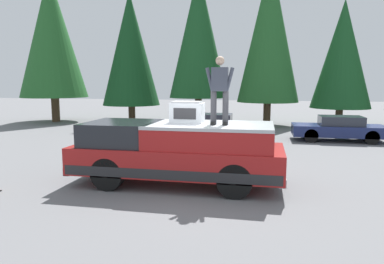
{
  "coord_description": "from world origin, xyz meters",
  "views": [
    {
      "loc": [
        -8.66,
        -1.55,
        2.71
      ],
      "look_at": [
        0.77,
        0.37,
        1.35
      ],
      "focal_mm": 33.08,
      "sensor_mm": 36.0,
      "label": 1
    }
  ],
  "objects_px": {
    "person_on_truck_bed": "(220,89)",
    "compressor_unit": "(187,112)",
    "pickup_truck": "(177,152)",
    "parked_car_navy": "(339,129)",
    "parked_car_black": "(211,125)"
  },
  "relations": [
    {
      "from": "person_on_truck_bed",
      "to": "compressor_unit",
      "type": "bearing_deg",
      "value": 69.61
    },
    {
      "from": "person_on_truck_bed",
      "to": "pickup_truck",
      "type": "bearing_deg",
      "value": 82.17
    },
    {
      "from": "person_on_truck_bed",
      "to": "parked_car_navy",
      "type": "xyz_separation_m",
      "value": [
        8.49,
        -4.52,
        -1.97
      ]
    },
    {
      "from": "parked_car_navy",
      "to": "parked_car_black",
      "type": "distance_m",
      "value": 6.0
    },
    {
      "from": "parked_car_black",
      "to": "pickup_truck",
      "type": "bearing_deg",
      "value": -177.58
    },
    {
      "from": "person_on_truck_bed",
      "to": "parked_car_black",
      "type": "height_order",
      "value": "person_on_truck_bed"
    },
    {
      "from": "pickup_truck",
      "to": "person_on_truck_bed",
      "type": "height_order",
      "value": "person_on_truck_bed"
    },
    {
      "from": "pickup_truck",
      "to": "person_on_truck_bed",
      "type": "bearing_deg",
      "value": -97.83
    },
    {
      "from": "person_on_truck_bed",
      "to": "parked_car_black",
      "type": "bearing_deg",
      "value": 9.88
    },
    {
      "from": "pickup_truck",
      "to": "parked_car_navy",
      "type": "distance_m",
      "value": 10.07
    },
    {
      "from": "compressor_unit",
      "to": "person_on_truck_bed",
      "type": "height_order",
      "value": "person_on_truck_bed"
    },
    {
      "from": "person_on_truck_bed",
      "to": "parked_car_black",
      "type": "distance_m",
      "value": 8.85
    },
    {
      "from": "pickup_truck",
      "to": "parked_car_black",
      "type": "xyz_separation_m",
      "value": [
        8.34,
        0.35,
        -0.29
      ]
    },
    {
      "from": "parked_car_navy",
      "to": "parked_car_black",
      "type": "xyz_separation_m",
      "value": [
        0.01,
        6.0,
        0.0
      ]
    },
    {
      "from": "pickup_truck",
      "to": "parked_car_black",
      "type": "bearing_deg",
      "value": 2.42
    }
  ]
}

